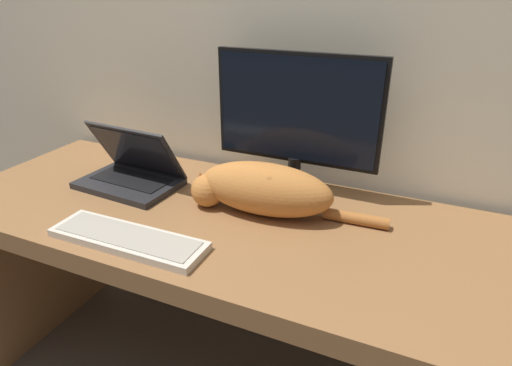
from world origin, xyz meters
TOP-DOWN VIEW (x-y plane):
  - desk at (0.00, 0.32)m, footprint 1.72×0.65m
  - monitor at (0.12, 0.56)m, footprint 0.50×0.17m
  - laptop at (-0.37, 0.38)m, footprint 0.33×0.23m
  - external_keyboard at (-0.16, 0.10)m, footprint 0.42×0.12m
  - cat at (0.09, 0.38)m, footprint 0.56×0.17m

SIDE VIEW (x-z plane):
  - desk at x=0.00m, z-range 0.22..0.92m
  - external_keyboard at x=-0.16m, z-range 0.70..0.72m
  - laptop at x=-0.37m, z-range 0.65..0.84m
  - cat at x=0.09m, z-range 0.70..0.85m
  - monitor at x=0.12m, z-range 0.72..1.14m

